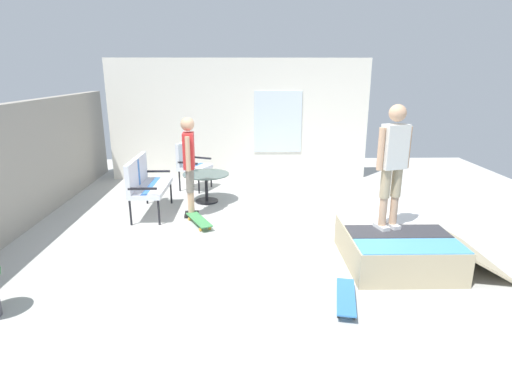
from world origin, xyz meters
TOP-DOWN VIEW (x-y plane):
  - ground_plane at (0.00, 0.00)m, footprint 12.00×12.00m
  - house_facade at (3.80, 0.49)m, footprint 0.23×6.00m
  - skate_ramp at (-0.88, -1.68)m, footprint 1.44×1.95m
  - patio_bench at (1.21, 2.15)m, footprint 1.25×0.55m
  - patio_chair_near_house at (2.85, 1.55)m, footprint 0.79×0.75m
  - patio_table at (1.88, 1.12)m, footprint 0.90×0.90m
  - person_watching at (1.07, 1.32)m, footprint 0.48×0.26m
  - person_skater at (-0.76, -1.55)m, footprint 0.31×0.46m
  - skateboard_by_bench at (0.61, 1.14)m, footprint 0.81×0.53m
  - skateboard_spare at (-1.88, -0.75)m, footprint 0.82×0.36m

SIDE VIEW (x-z plane):
  - ground_plane at x=0.00m, z-range -0.10..0.00m
  - skateboard_by_bench at x=0.61m, z-range 0.03..0.14m
  - skateboard_spare at x=-1.88m, z-range 0.03..0.14m
  - skate_ramp at x=-0.88m, z-range 0.00..0.46m
  - patio_table at x=1.88m, z-range 0.12..0.69m
  - patio_chair_near_house at x=2.85m, z-range 0.10..1.12m
  - patio_bench at x=1.21m, z-range 0.11..1.13m
  - person_watching at x=1.07m, z-range 0.15..1.90m
  - house_facade at x=3.80m, z-range 0.00..2.77m
  - person_skater at x=-0.76m, z-range 0.59..2.22m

